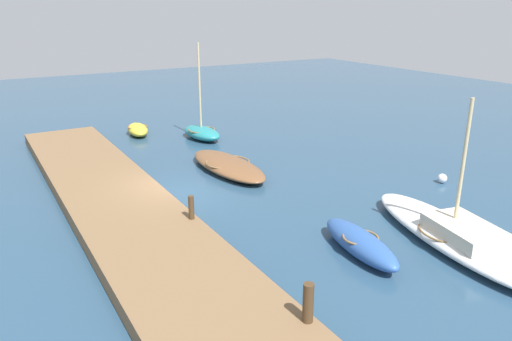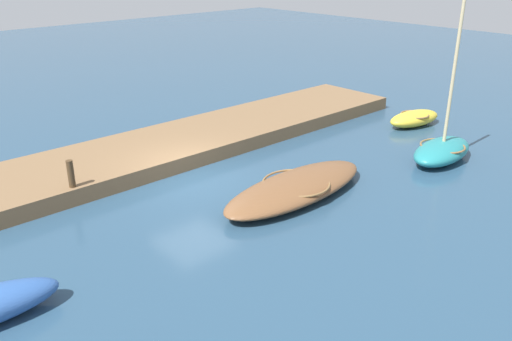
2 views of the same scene
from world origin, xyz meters
name	(u,v)px [view 1 (image 1 of 2)]	position (x,y,z in m)	size (l,w,h in m)	color
ground_plane	(176,195)	(0.00, 0.00, 0.00)	(84.00, 84.00, 0.00)	navy
dock_platform	(115,200)	(0.00, -2.58, 0.28)	(24.53, 3.91, 0.56)	brown
rowboat_blue	(360,243)	(8.01, 3.23, 0.39)	(3.90, 1.64, 0.77)	#2D569E
sailboat_white	(454,234)	(9.18, 6.36, 0.41)	(8.20, 3.74, 5.05)	white
rowboat_teal	(202,132)	(-7.89, 4.88, 0.44)	(3.46, 1.89, 5.72)	teal
motorboat_brown	(228,165)	(-1.63, 3.40, 0.32)	(5.97, 2.35, 0.62)	brown
dinghy_yellow	(138,129)	(-10.88, 1.84, 0.34)	(2.91, 1.60, 0.67)	gold
mooring_post_west	(191,207)	(3.79, -0.87, 0.99)	(0.20, 0.20, 0.87)	#47331E
mooring_post_mid_west	(308,303)	(10.67, -0.87, 1.07)	(0.27, 0.27, 1.02)	#47331E
marker_buoy	(442,178)	(4.86, 11.11, 0.22)	(0.43, 0.43, 0.43)	silver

